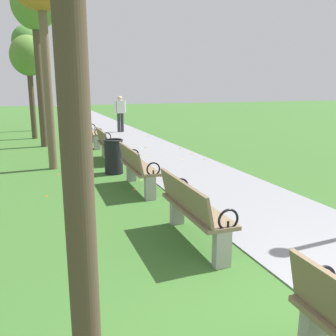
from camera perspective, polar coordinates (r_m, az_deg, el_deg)
The scene contains 11 objects.
paved_walkway at distance 19.83m, azimuth -9.70°, elevation 6.46°, with size 2.35×44.00×0.02m, color gray.
park_bench_2 at distance 4.98m, azimuth 3.92°, elevation -6.37°, with size 0.49×1.61×0.90m.
park_bench_3 at distance 7.52m, azimuth -4.80°, elevation 0.19°, with size 0.50×1.61×0.90m.
park_bench_4 at distance 10.52m, azimuth -9.40°, elevation 3.66°, with size 0.52×1.61×0.90m.
park_bench_5 at distance 13.22m, azimuth -11.72°, elevation 5.39°, with size 0.49×1.61×0.90m.
tree_3 at distance 13.74m, azimuth -20.00°, elevation 22.14°, with size 1.46×1.46×5.49m.
tree_4 at distance 15.78m, azimuth -20.81°, elevation 15.71°, with size 1.39×1.39×3.99m.
tree_5 at distance 18.61m, azimuth -21.03°, elevation 17.49°, with size 1.30×1.30×4.74m.
pedestrian_walking at distance 16.98m, azimuth -7.42°, elevation 8.62°, with size 0.53×0.23×1.62m.
trash_bin at distance 9.03m, azimuth -8.43°, elevation 1.80°, with size 0.48×0.48×0.84m.
scattered_leaves at distance 9.66m, azimuth -0.59°, elevation 0.19°, with size 4.59×12.44×0.02m.
Camera 1 is at (-2.45, -1.38, 2.11)m, focal length 39.33 mm.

